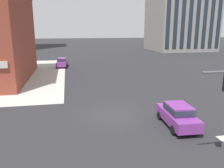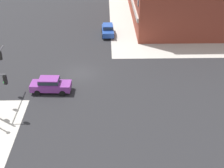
{
  "view_description": "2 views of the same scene",
  "coord_description": "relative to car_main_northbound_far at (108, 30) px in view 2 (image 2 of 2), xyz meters",
  "views": [
    {
      "loc": [
        -3.44,
        -17.62,
        6.99
      ],
      "look_at": [
        0.61,
        3.5,
        1.84
      ],
      "focal_mm": 37.11,
      "sensor_mm": 36.0,
      "label": 1
    },
    {
      "loc": [
        34.57,
        3.18,
        18.46
      ],
      "look_at": [
        6.06,
        3.79,
        1.93
      ],
      "focal_mm": 51.02,
      "sensor_mm": 36.0,
      "label": 2
    }
  ],
  "objects": [
    {
      "name": "car_main_southbound_near",
      "position": [
        16.96,
        -6.5,
        0.0
      ],
      "size": [
        2.05,
        4.48,
        1.68
      ],
      "color": "#7A3389",
      "rests_on": "ground"
    },
    {
      "name": "sidewalk_far_corner",
      "position": [
        -7.3,
        16.45,
        -0.92
      ],
      "size": [
        32.0,
        32.0,
        0.02
      ],
      "primitive_type": "cube",
      "color": "#B7B2A8",
      "rests_on": "ground"
    },
    {
      "name": "car_main_northbound_far",
      "position": [
        0.0,
        0.0,
        0.0
      ],
      "size": [
        4.44,
        1.97,
        1.68
      ],
      "color": "#23479E",
      "rests_on": "ground"
    },
    {
      "name": "ground_plane",
      "position": [
        12.7,
        -3.55,
        -0.92
      ],
      "size": [
        320.0,
        320.0,
        0.0
      ],
      "primitive_type": "plane",
      "color": "#262628"
    }
  ]
}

